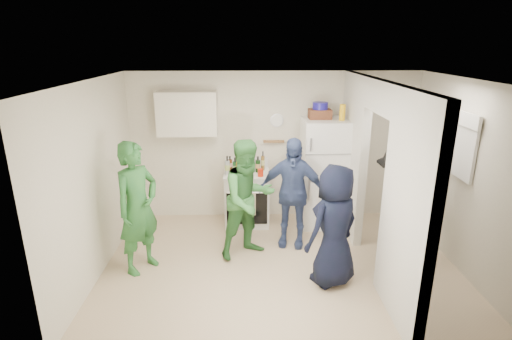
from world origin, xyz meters
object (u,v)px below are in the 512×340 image
at_px(yellow_cup_stack_top, 342,112).
at_px(person_navy, 334,226).
at_px(person_green_center, 248,199).
at_px(fridge, 324,173).
at_px(stove, 247,198).
at_px(person_nook, 396,206).
at_px(person_denim, 292,193).
at_px(blue_bowl, 320,106).
at_px(person_green_left, 138,208).
at_px(wicker_basket, 320,114).

height_order(yellow_cup_stack_top, person_navy, yellow_cup_stack_top).
bearing_deg(person_green_center, fridge, 8.95).
distance_m(stove, person_nook, 2.42).
bearing_deg(yellow_cup_stack_top, stove, 174.99).
xyz_separation_m(stove, person_navy, (1.07, -1.79, 0.33)).
height_order(stove, fridge, fridge).
xyz_separation_m(stove, person_nook, (2.01, -1.28, 0.37)).
distance_m(yellow_cup_stack_top, person_denim, 1.49).
relative_size(blue_bowl, person_denim, 0.14).
height_order(blue_bowl, yellow_cup_stack_top, blue_bowl).
xyz_separation_m(fridge, person_green_center, (-1.24, -1.03, -0.04)).
xyz_separation_m(blue_bowl, person_green_left, (-2.58, -1.43, -1.10)).
xyz_separation_m(person_green_center, person_nook, (1.99, -0.23, -0.03)).
xyz_separation_m(yellow_cup_stack_top, person_green_center, (-1.46, -0.93, -1.05)).
relative_size(blue_bowl, person_navy, 0.15).
xyz_separation_m(person_denim, person_nook, (1.35, -0.52, -0.01)).
bearing_deg(yellow_cup_stack_top, person_green_left, -156.22).
distance_m(wicker_basket, person_green_center, 1.86).
xyz_separation_m(person_denim, person_navy, (0.41, -1.03, -0.05)).
xyz_separation_m(yellow_cup_stack_top, person_denim, (-0.82, -0.63, -1.07)).
bearing_deg(blue_bowl, stove, -179.01).
bearing_deg(person_denim, blue_bowl, 70.08).
height_order(yellow_cup_stack_top, person_green_left, yellow_cup_stack_top).
height_order(wicker_basket, person_navy, wicker_basket).
relative_size(stove, blue_bowl, 3.74).
xyz_separation_m(stove, person_green_center, (0.02, -1.06, 0.40)).
bearing_deg(blue_bowl, person_green_center, -136.69).
bearing_deg(wicker_basket, fridge, -26.57).
relative_size(stove, wicker_basket, 2.56).
xyz_separation_m(blue_bowl, person_nook, (0.85, -1.30, -1.16)).
relative_size(fridge, person_nook, 1.09).
relative_size(stove, fridge, 0.50).
height_order(blue_bowl, person_nook, blue_bowl).
bearing_deg(wicker_basket, stove, -179.01).
relative_size(fridge, person_green_left, 1.00).
distance_m(fridge, blue_bowl, 1.10).
distance_m(stove, yellow_cup_stack_top, 2.08).
bearing_deg(blue_bowl, wicker_basket, 0.00).
bearing_deg(yellow_cup_stack_top, person_green_center, -147.64).
bearing_deg(fridge, person_navy, -96.21).
distance_m(blue_bowl, person_green_center, 1.93).
height_order(person_green_center, person_denim, person_green_center).
distance_m(yellow_cup_stack_top, person_nook, 1.67).
bearing_deg(person_navy, person_green_center, -68.32).
relative_size(person_denim, person_nook, 1.01).
distance_m(stove, blue_bowl, 1.93).
distance_m(wicker_basket, person_nook, 1.87).
height_order(wicker_basket, yellow_cup_stack_top, yellow_cup_stack_top).
xyz_separation_m(fridge, blue_bowl, (-0.10, 0.05, 1.09)).
bearing_deg(person_navy, person_green_left, -42.09).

